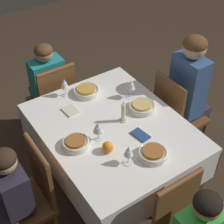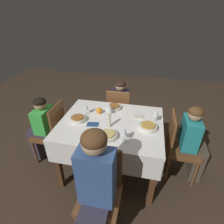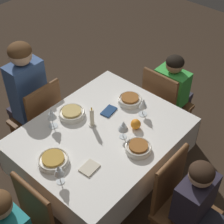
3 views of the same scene
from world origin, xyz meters
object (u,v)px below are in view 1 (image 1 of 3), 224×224
napkin_red_folded (70,111)px  bowl_east (86,91)px  person_adult_denim (191,91)px  wine_glass_east (64,84)px  bowl_south (142,106)px  bowl_west (153,153)px  chair_east (55,100)px  person_child_teal (46,86)px  chair_north (30,196)px  orange_fruit (108,147)px  chair_south (175,114)px  bowl_north (76,143)px  wine_glass_west (129,151)px  person_child_dark (6,202)px  wine_glass_south (131,85)px  candle_centerpiece (123,113)px  wine_glass_north (98,127)px  dining_table (112,136)px  napkin_spare_side (140,135)px

napkin_red_folded → bowl_east: bearing=-60.0°
person_adult_denim → wine_glass_east: size_ratio=7.72×
bowl_south → bowl_west: (-0.43, 0.24, 0.00)m
chair_east → bowl_south: size_ratio=4.35×
person_child_teal → bowl_west: bearing=95.8°
chair_east → chair_north: 1.07m
bowl_west → orange_fruit: orange_fruit is taller
chair_south → bowl_north: bearing=94.9°
chair_east → chair_south: bearing=135.9°
chair_north → bowl_south: (0.06, -1.01, 0.30)m
wine_glass_west → orange_fruit: bearing=18.9°
person_adult_denim → person_child_dark: person_adult_denim is taller
orange_fruit → wine_glass_east: bearing=-4.4°
chair_east → wine_glass_south: bearing=122.5°
chair_north → bowl_north: (-0.00, -0.39, 0.30)m
bowl_east → bowl_west: 0.84m
bowl_east → napkin_red_folded: (-0.13, 0.22, -0.02)m
bowl_north → bowl_east: bearing=-37.6°
candle_centerpiece → orange_fruit: bearing=126.6°
bowl_east → bowl_north: bearing=142.4°
wine_glass_east → chair_south: bearing=-119.0°
person_child_dark → wine_glass_north: (-0.03, -0.72, 0.34)m
dining_table → napkin_red_folded: 0.38m
chair_south → wine_glass_north: (-0.12, 0.87, 0.39)m
bowl_north → bowl_south: bearing=-84.5°
person_child_teal → candle_centerpiece: bearing=100.5°
person_adult_denim → napkin_red_folded: bearing=76.1°
person_child_dark → orange_fruit: 0.77m
wine_glass_east → orange_fruit: bearing=175.6°
person_child_teal → bowl_west: size_ratio=5.27×
chair_north → person_child_dark: 0.17m
chair_north → napkin_spare_side: chair_north is taller
dining_table → chair_south: (0.06, -0.71, -0.17)m
wine_glass_south → wine_glass_north: (-0.27, 0.47, -0.01)m
chair_south → wine_glass_west: (-0.41, 0.83, 0.38)m
napkin_red_folded → bowl_north: bearing=157.2°
chair_north → bowl_south: 1.05m
person_adult_denim → wine_glass_west: person_adult_denim is taller
wine_glass_east → bowl_south: bearing=-140.2°
chair_south → napkin_red_folded: 0.97m
chair_south → napkin_spare_side: size_ratio=6.36×
dining_table → bowl_east: (0.44, -0.04, 0.13)m
chair_east → person_child_dark: person_child_dark is taller
napkin_red_folded → chair_north: bearing=122.8°
dining_table → napkin_spare_side: size_ratio=8.61×
bowl_south → wine_glass_north: (-0.09, 0.45, 0.08)m
person_adult_denim → wine_glass_east: 1.09m
dining_table → candle_centerpiece: size_ratio=6.76×
chair_south → wine_glass_east: wine_glass_east is taller
person_child_teal → bowl_south: (-0.97, -0.38, 0.23)m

